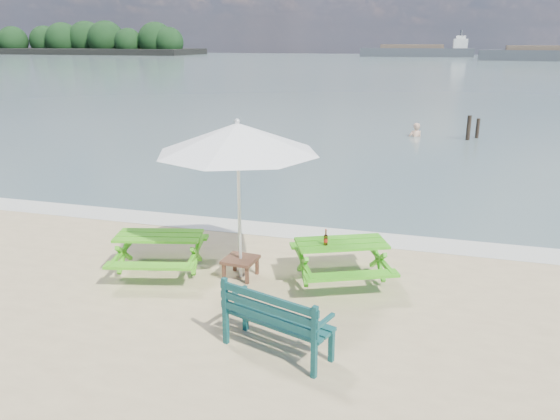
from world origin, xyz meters
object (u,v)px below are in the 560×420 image
(swimmer, at_px, (415,142))
(patio_umbrella, at_px, (238,138))
(picnic_table_right, at_px, (341,262))
(side_table, at_px, (241,267))
(park_bench, at_px, (277,333))
(picnic_table_left, at_px, (160,254))
(beer_bottle, at_px, (326,240))

(swimmer, bearing_deg, patio_umbrella, -98.21)
(picnic_table_right, distance_m, patio_umbrella, 2.79)
(swimmer, bearing_deg, side_table, -98.21)
(park_bench, distance_m, side_table, 2.55)
(patio_umbrella, bearing_deg, picnic_table_left, -172.88)
(patio_umbrella, height_order, swimmer, patio_umbrella)
(picnic_table_left, relative_size, side_table, 3.31)
(park_bench, height_order, patio_umbrella, patio_umbrella)
(picnic_table_right, height_order, patio_umbrella, patio_umbrella)
(park_bench, bearing_deg, picnic_table_right, 80.25)
(picnic_table_right, xyz_separation_m, beer_bottle, (-0.24, -0.22, 0.47))
(picnic_table_left, bearing_deg, swimmer, 76.86)
(picnic_table_right, relative_size, side_table, 3.64)
(picnic_table_left, height_order, beer_bottle, beer_bottle)
(picnic_table_left, bearing_deg, beer_bottle, 5.44)
(picnic_table_right, relative_size, patio_umbrella, 0.73)
(park_bench, distance_m, beer_bottle, 2.35)
(picnic_table_left, distance_m, side_table, 1.50)
(patio_umbrella, bearing_deg, picnic_table_right, 10.33)
(picnic_table_right, relative_size, swimmer, 1.30)
(picnic_table_left, height_order, side_table, picnic_table_left)
(park_bench, bearing_deg, side_table, 121.15)
(side_table, xyz_separation_m, swimmer, (2.33, 16.14, -0.43))
(beer_bottle, bearing_deg, side_table, -176.22)
(picnic_table_right, xyz_separation_m, side_table, (-1.74, -0.32, -0.16))
(beer_bottle, bearing_deg, picnic_table_right, 42.83)
(picnic_table_left, distance_m, picnic_table_right, 3.27)
(picnic_table_right, bearing_deg, picnic_table_left, -171.14)
(picnic_table_right, bearing_deg, beer_bottle, -137.17)
(picnic_table_right, height_order, park_bench, park_bench)
(side_table, relative_size, swimmer, 0.36)
(park_bench, relative_size, patio_umbrella, 0.54)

